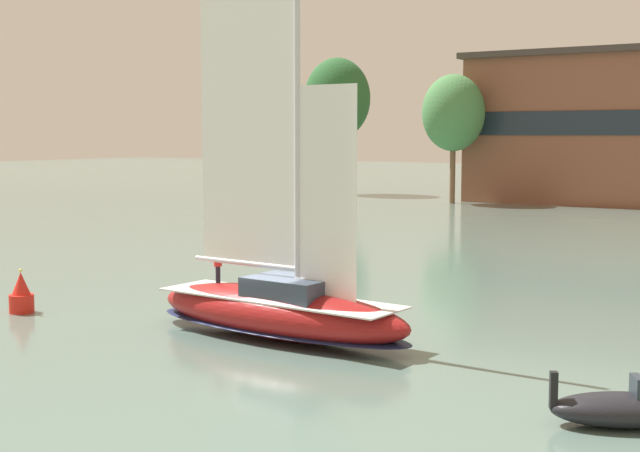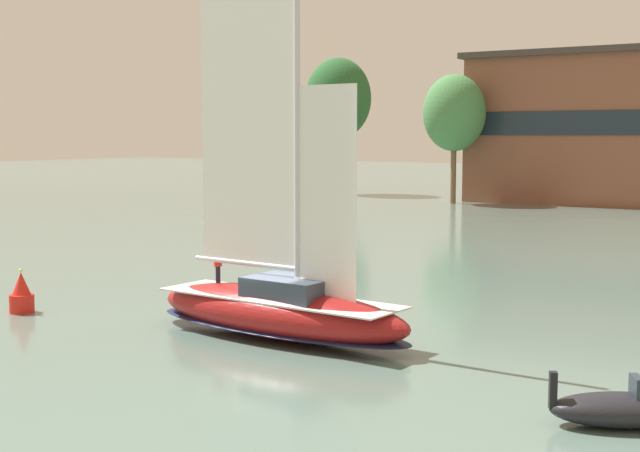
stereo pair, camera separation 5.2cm
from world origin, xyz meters
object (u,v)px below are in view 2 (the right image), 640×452
at_px(tree_shore_left, 454,113).
at_px(channel_buoy, 22,295).
at_px(tree_shore_center, 338,99).
at_px(motor_tender, 621,409).
at_px(sailboat_main, 279,306).

bearing_deg(tree_shore_left, channel_buoy, -81.77).
bearing_deg(channel_buoy, tree_shore_center, 111.44).
relative_size(tree_shore_left, channel_buoy, 7.45).
bearing_deg(motor_tender, tree_shore_left, 117.40).
relative_size(sailboat_main, channel_buoy, 8.27).
distance_m(sailboat_main, motor_tender, 14.43).
height_order(tree_shore_center, motor_tender, tree_shore_center).
height_order(tree_shore_center, channel_buoy, tree_shore_center).
xyz_separation_m(tree_shore_left, tree_shore_center, (-19.73, 6.94, 2.27)).
xyz_separation_m(tree_shore_center, sailboat_main, (42.14, -73.38, -11.31)).
xyz_separation_m(tree_shore_left, sailboat_main, (22.42, -66.44, -9.04)).
bearing_deg(tree_shore_left, sailboat_main, -71.36).
height_order(tree_shore_left, channel_buoy, tree_shore_left).
xyz_separation_m(tree_shore_center, motor_tender, (56.08, -77.06, -12.09)).
height_order(sailboat_main, channel_buoy, sailboat_main).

